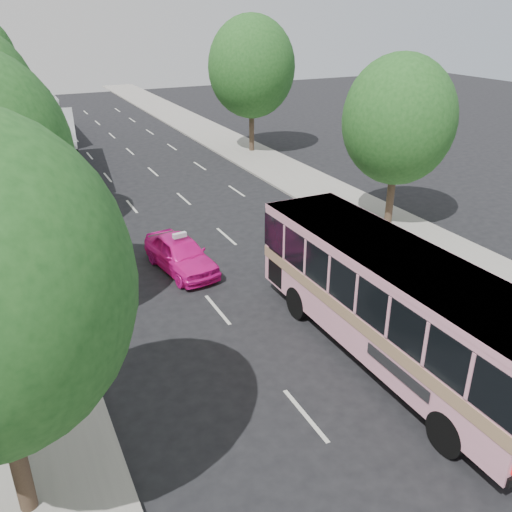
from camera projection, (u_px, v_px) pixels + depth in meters
ground at (325, 356)px, 16.44m from camera, size 120.00×120.00×0.00m
sidewalk_right at (271, 165)px, 36.12m from camera, size 4.00×90.00×0.12m
tree_right_near at (401, 116)px, 24.24m from camera, size 5.10×5.10×7.95m
tree_right_far at (253, 63)px, 37.04m from camera, size 6.00×6.00×9.35m
pink_bus at (394, 295)px, 15.47m from camera, size 2.83×10.81×3.44m
pink_taxi at (181, 254)px, 21.51m from camera, size 2.23×4.37×1.43m
white_pickup at (85, 197)px, 27.76m from camera, size 2.40×5.32×1.51m
tour_coach_front at (56, 145)px, 32.76m from camera, size 3.85×11.40×3.35m
tour_coach_rear at (34, 109)px, 43.14m from camera, size 2.80×12.51×3.74m
taxi_roof_sign at (180, 235)px, 21.17m from camera, size 0.57×0.25×0.18m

